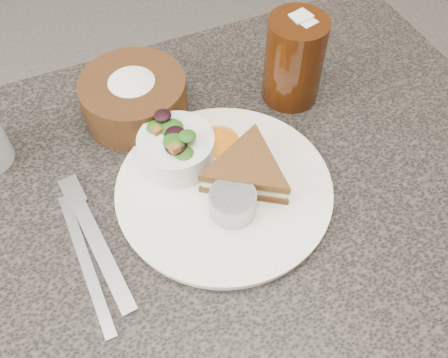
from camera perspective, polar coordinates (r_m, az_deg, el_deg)
dining_table at (r=1.02m, az=-1.59°, el=-14.49°), size 1.00×0.70×0.75m
dinner_plate at (r=0.69m, az=0.00°, el=-1.17°), size 0.29×0.29×0.01m
sandwich at (r=0.68m, az=2.71°, el=1.01°), size 0.20×0.20×0.04m
salad_bowl at (r=0.69m, az=-5.50°, el=3.85°), size 0.14×0.14×0.06m
dressing_ramekin at (r=0.65m, az=0.98°, el=-2.77°), size 0.06×0.06×0.04m
orange_wedge at (r=0.73m, az=-0.68°, el=5.03°), size 0.09×0.09×0.03m
fork at (r=0.67m, az=-14.07°, el=-7.55°), size 0.04×0.20×0.01m
knife at (r=0.66m, az=-15.54°, el=-9.08°), size 0.02×0.22×0.00m
bread_basket at (r=0.77m, az=-10.31°, el=9.74°), size 0.20×0.20×0.09m
cola_glass at (r=0.78m, az=8.05°, el=13.61°), size 0.11×0.11×0.15m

